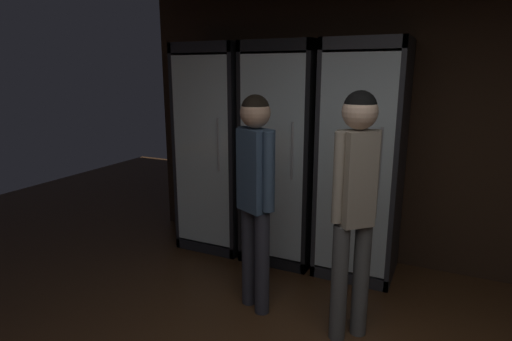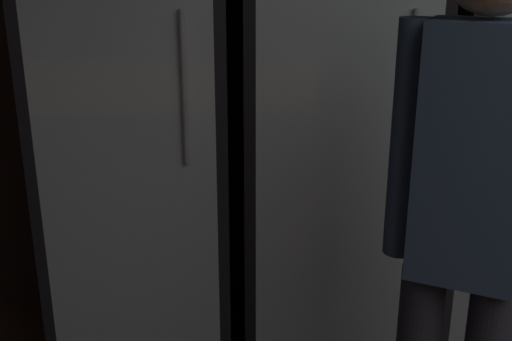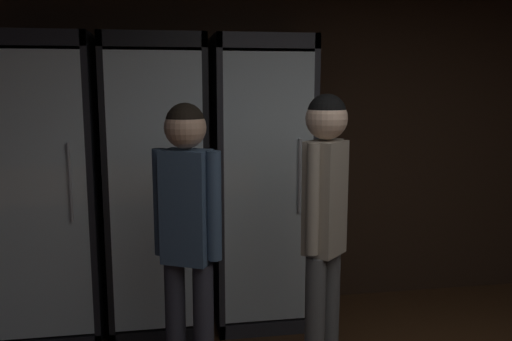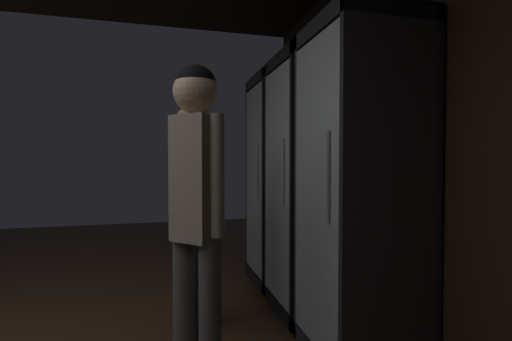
# 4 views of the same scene
# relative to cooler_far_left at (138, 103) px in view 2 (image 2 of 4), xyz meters

# --- Properties ---
(cooler_far_left) EXTENTS (0.68, 0.63, 2.08)m
(cooler_far_left) POSITION_rel_cooler_far_left_xyz_m (0.00, 0.00, 0.00)
(cooler_far_left) COLOR black
(cooler_far_left) RESTS_ON ground
(cooler_left) EXTENTS (0.68, 0.63, 2.08)m
(cooler_left) POSITION_rel_cooler_far_left_xyz_m (0.74, -0.00, -0.00)
(cooler_left) COLOR black
(cooler_left) RESTS_ON ground
(shopper_near) EXTENTS (0.35, 0.26, 1.65)m
(shopper_near) POSITION_rel_cooler_far_left_xyz_m (0.90, -1.02, 0.01)
(shopper_near) COLOR #2D2D38
(shopper_near) RESTS_ON ground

